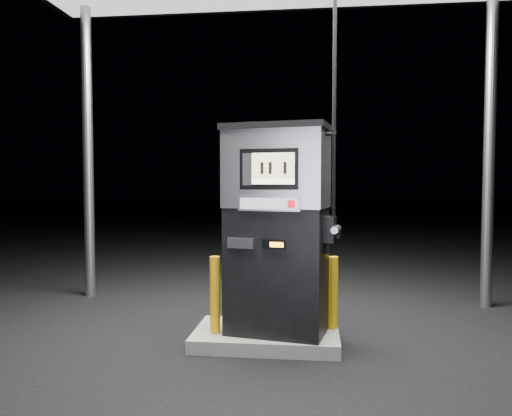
# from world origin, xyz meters

# --- Properties ---
(ground) EXTENTS (80.00, 80.00, 0.00)m
(ground) POSITION_xyz_m (0.00, 0.00, 0.00)
(ground) COLOR black
(ground) RESTS_ON ground
(pump_island) EXTENTS (1.60, 1.00, 0.15)m
(pump_island) POSITION_xyz_m (0.00, 0.00, 0.07)
(pump_island) COLOR #61615D
(pump_island) RESTS_ON ground
(fuel_dispenser) EXTENTS (1.30, 0.87, 4.70)m
(fuel_dispenser) POSITION_xyz_m (0.12, -0.09, 1.31)
(fuel_dispenser) COLOR black
(fuel_dispenser) RESTS_ON pump_island
(bollard_left) EXTENTS (0.13, 0.13, 0.84)m
(bollard_left) POSITION_xyz_m (-0.55, -0.17, 0.57)
(bollard_left) COLOR #E9A70C
(bollard_left) RESTS_ON pump_island
(bollard_right) EXTENTS (0.12, 0.12, 0.81)m
(bollard_right) POSITION_xyz_m (0.74, 0.14, 0.56)
(bollard_right) COLOR #E9A70C
(bollard_right) RESTS_ON pump_island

